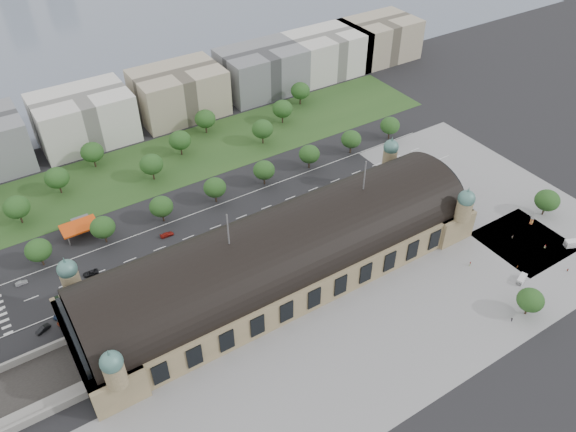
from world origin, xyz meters
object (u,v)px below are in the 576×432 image
traffic_car_1 (21,283)px  pedestrian_4 (512,320)px  advertising_column (532,221)px  bus_mid (285,215)px  traffic_car_6 (391,159)px  parked_car_5 (206,254)px  parked_car_0 (43,329)px  petrol_station (80,224)px  parked_car_2 (61,313)px  pedestrian_0 (470,264)px  bus_west (218,238)px  van_east (572,244)px  traffic_car_2 (91,273)px  parked_car_3 (103,295)px  traffic_car_3 (167,234)px  pedestrian_2 (512,237)px  parked_car_1 (65,320)px  pedestrian_1 (517,267)px  bus_east (262,223)px  pedestrian_5 (545,246)px  parked_car_6 (210,256)px  parked_car_4 (132,284)px  pedestrian_3 (568,270)px  van_south (521,280)px

traffic_car_1 → pedestrian_4: (134.40, -106.66, 0.12)m
advertising_column → bus_mid: bearing=145.3°
traffic_car_6 → parked_car_5: size_ratio=1.05×
traffic_car_6 → parked_car_0: 164.66m
petrol_station → parked_car_2: petrol_station is taller
parked_car_5 → bus_mid: size_ratio=0.51×
pedestrian_0 → advertising_column: bearing=-5.6°
bus_west → van_east: size_ratio=1.81×
traffic_car_2 → parked_car_2: bearing=-43.1°
parked_car_3 → van_east: bearing=44.7°
traffic_car_3 → pedestrian_2: pedestrian_2 is taller
parked_car_1 → pedestrian_1: size_ratio=3.84×
parked_car_1 → parked_car_0: bearing=-111.8°
parked_car_2 → pedestrian_1: size_ratio=3.66×
parked_car_0 → pedestrian_2: size_ratio=2.53×
petrol_station → bus_east: petrol_station is taller
parked_car_5 → pedestrian_5: bearing=33.0°
parked_car_5 → van_east: van_east is taller
parked_car_2 → pedestrian_2: size_ratio=2.87×
parked_car_6 → pedestrian_2: 118.59m
parked_car_2 → bus_west: bus_west is taller
parked_car_2 → pedestrian_5: size_ratio=3.38×
parked_car_4 → bus_mid: (66.62, 2.71, 0.78)m
parked_car_4 → parked_car_2: bearing=-112.3°
traffic_car_2 → parked_car_6: (40.66, -15.33, -0.10)m
pedestrian_2 → pedestrian_4: bearing=99.9°
parked_car_6 → pedestrian_4: (71.24, -82.79, 0.14)m
traffic_car_6 → bus_mid: (-65.10, -9.28, 0.71)m
parked_car_3 → bus_west: (47.47, 4.57, 1.00)m
pedestrian_4 → pedestrian_5: size_ratio=0.96×
traffic_car_1 → pedestrian_4: bearing=-127.0°
bus_west → pedestrian_0: 96.03m
parked_car_1 → pedestrian_2: bearing=50.0°
pedestrian_4 → pedestrian_3: bearing=128.5°
pedestrian_5 → pedestrian_0: bearing=-129.6°
traffic_car_3 → bus_west: (15.66, -13.85, 0.98)m
petrol_station → parked_car_3: bearing=-96.4°
traffic_car_2 → bus_east: bus_east is taller
parked_car_2 → parked_car_4: 25.43m
petrol_station → pedestrian_1: petrol_station is taller
bus_west → pedestrian_4: (64.16, -89.29, -0.96)m
traffic_car_2 → traffic_car_6: 142.55m
van_east → van_south: 32.33m
traffic_car_2 → bus_mid: bearing=85.8°
parked_car_2 → pedestrian_4: bearing=30.6°
parked_car_1 → pedestrian_3: parked_car_1 is taller
petrol_station → advertising_column: petrol_station is taller
parked_car_5 → bus_east: bus_east is taller
parked_car_0 → pedestrian_0: pedestrian_0 is taller
parked_car_0 → parked_car_2: (6.74, 3.67, -0.00)m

